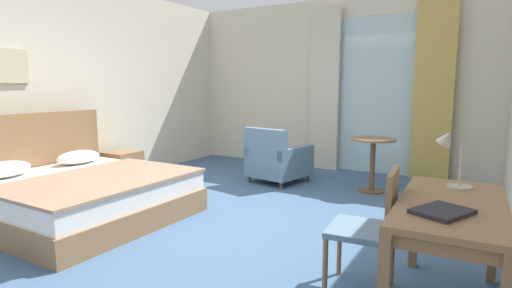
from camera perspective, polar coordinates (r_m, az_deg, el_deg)
ground at (r=4.27m, az=-5.35°, el=-11.94°), size 5.80×7.40×0.10m
wall_back at (r=7.09m, az=11.04°, el=8.20°), size 5.40×0.12×2.87m
wall_left at (r=5.95m, az=-26.88°, el=7.48°), size 0.12×7.00×2.87m
balcony_glass_door at (r=6.80m, az=16.82°, el=6.56°), size 1.26×0.02×2.52m
curtain_panel_left at (r=6.95m, az=9.78°, el=7.47°), size 0.50×0.10×2.68m
curtain_panel_right at (r=6.55m, az=23.93°, el=6.83°), size 0.56×0.10×2.68m
bed at (r=4.80m, az=-23.95°, el=-6.40°), size 1.99×1.92×1.10m
nightstand at (r=6.22m, az=-18.39°, el=-3.16°), size 0.42×0.46×0.47m
writing_desk at (r=2.75m, az=26.00°, el=-9.24°), size 0.64×1.30×0.73m
desk_chair at (r=2.86m, az=16.26°, el=-10.83°), size 0.46×0.48×0.88m
desk_lamp at (r=3.10m, az=25.98°, el=-1.06°), size 0.26×0.20×0.42m
closed_book at (r=2.46m, az=24.97°, el=-8.69°), size 0.34×0.38×0.02m
armchair_by_window at (r=5.94m, az=3.00°, el=-2.35°), size 0.85×0.91×0.82m
round_cafe_table at (r=5.58m, az=16.30°, el=-1.24°), size 0.59×0.59×0.73m
framed_picture at (r=5.60m, az=-31.53°, el=9.46°), size 0.03×0.41×0.40m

